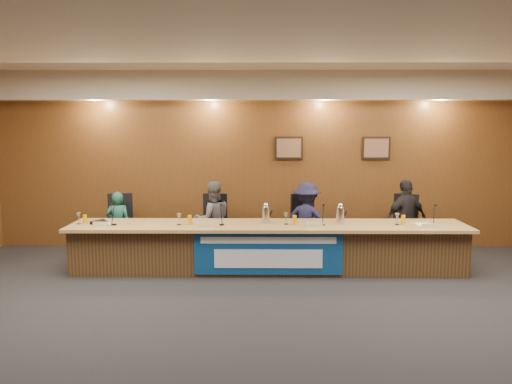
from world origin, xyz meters
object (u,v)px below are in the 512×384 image
Objects in this scene: banner at (268,253)px; office_chair_a at (120,229)px; panelist_c at (307,221)px; carafe_right at (340,216)px; panelist_a at (118,225)px; speakerphone at (100,222)px; panelist_d at (406,219)px; carafe_mid at (266,215)px; office_chair_b at (214,229)px; office_chair_d at (404,230)px; office_chair_c at (306,230)px; dais_body at (268,248)px; panelist_b at (213,220)px.

banner is 4.58× the size of office_chair_a.
panelist_c reaches higher than carafe_right.
carafe_right is (3.65, -0.76, 0.31)m from panelist_a.
panelist_a is at bearing 86.14° from speakerphone.
office_chair_a is at bearing 166.70° from carafe_right.
carafe_mid is (-2.38, -0.71, 0.20)m from panelist_d.
office_chair_b is at bearing 15.76° from panelist_c.
carafe_right is at bearing 18.81° from banner.
office_chair_d is (4.89, 0.00, 0.00)m from office_chair_a.
office_chair_a is 0.92m from speakerphone.
panelist_c is 2.73× the size of office_chair_b.
carafe_mid reaches higher than speakerphone.
carafe_mid is at bearing 177.16° from carafe_right.
panelist_c is 1.69m from office_chair_d.
banner is at bearing -49.69° from office_chair_b.
carafe_right reaches higher than banner.
panelist_d reaches higher than carafe_right.
panelist_a is (-2.54, 1.14, 0.19)m from banner.
speakerphone is (-1.67, -0.87, 0.30)m from office_chair_b.
office_chair_b is 1.00× the size of office_chair_c.
panelist_a is at bearing 164.27° from carafe_mid.
panelist_a reaches higher than office_chair_c.
banner is at bearing -128.65° from office_chair_d.
office_chair_d is at bearing -157.24° from panelist_c.
office_chair_d is (4.89, 0.10, -0.09)m from panelist_a.
office_chair_b is 1.27m from carafe_mid.
office_chair_a is at bearing 17.56° from panelist_c.
carafe_right is at bearing 10.61° from panelist_d.
carafe_mid is (-2.38, -0.81, 0.40)m from office_chair_d.
speakerphone is at bearing -146.50° from office_chair_d.
office_chair_c is at bearing -70.66° from panelist_c.
dais_body is 12.50× the size of office_chair_c.
banner is 2.63m from panelist_d.
speakerphone is at bearing -178.49° from carafe_mid.
office_chair_d is 5.03m from speakerphone.
panelist_d is 5.00m from speakerphone.
panelist_c is (0.67, 1.14, 0.28)m from banner.
carafe_mid is (-0.03, 0.43, 0.50)m from banner.
office_chair_a is 1.50× the size of speakerphone.
speakerphone is at bearing -178.93° from dais_body.
office_chair_d is at bearing 10.04° from speakerphone.
panelist_a is at bearing -18.62° from panelist_b.
office_chair_c is 1.84× the size of carafe_right.
panelist_b reaches higher than carafe_right.
banner is 4.58× the size of office_chair_b.
panelist_b is (1.62, 0.00, 0.09)m from panelist_a.
dais_body is at bearing 66.75° from panelist_c.
panelist_c is 1.68m from panelist_d.
office_chair_c is at bearing -179.38° from panelist_a.
office_chair_c and office_chair_d have the same top height.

